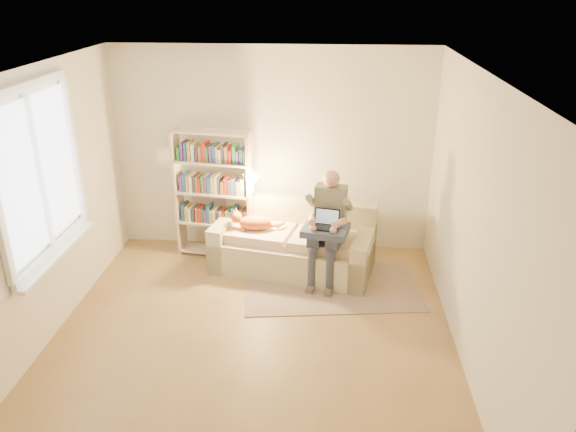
# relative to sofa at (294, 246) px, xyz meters

# --- Properties ---
(floor) EXTENTS (4.50, 4.50, 0.00)m
(floor) POSITION_rel_sofa_xyz_m (-0.31, -1.60, -0.29)
(floor) COLOR olive
(floor) RESTS_ON ground
(ceiling) EXTENTS (4.00, 4.50, 0.02)m
(ceiling) POSITION_rel_sofa_xyz_m (-0.31, -1.60, 2.31)
(ceiling) COLOR white
(ceiling) RESTS_ON wall_back
(wall_left) EXTENTS (0.02, 4.50, 2.60)m
(wall_left) POSITION_rel_sofa_xyz_m (-2.31, -1.60, 1.01)
(wall_left) COLOR silver
(wall_left) RESTS_ON floor
(wall_right) EXTENTS (0.02, 4.50, 2.60)m
(wall_right) POSITION_rel_sofa_xyz_m (1.69, -1.60, 1.01)
(wall_right) COLOR silver
(wall_right) RESTS_ON floor
(wall_back) EXTENTS (4.00, 0.02, 2.60)m
(wall_back) POSITION_rel_sofa_xyz_m (-0.31, 0.65, 1.01)
(wall_back) COLOR silver
(wall_back) RESTS_ON floor
(wall_front) EXTENTS (4.00, 0.02, 2.60)m
(wall_front) POSITION_rel_sofa_xyz_m (-0.31, -3.85, 1.01)
(wall_front) COLOR silver
(wall_front) RESTS_ON floor
(window) EXTENTS (0.12, 1.52, 1.69)m
(window) POSITION_rel_sofa_xyz_m (-2.26, -1.40, 1.08)
(window) COLOR white
(window) RESTS_ON wall_left
(sofa) EXTENTS (2.04, 1.23, 0.81)m
(sofa) POSITION_rel_sofa_xyz_m (0.00, 0.00, 0.00)
(sofa) COLOR #C3B98A
(sofa) RESTS_ON floor
(person) EXTENTS (0.46, 0.62, 1.32)m
(person) POSITION_rel_sofa_xyz_m (0.41, -0.24, 0.46)
(person) COLOR gray
(person) RESTS_ON sofa
(cat) EXTENTS (0.60, 0.28, 0.22)m
(cat) POSITION_rel_sofa_xyz_m (-0.47, -0.02, 0.31)
(cat) COLOR orange
(cat) RESTS_ON sofa
(blanket) EXTENTS (0.58, 0.51, 0.08)m
(blanket) POSITION_rel_sofa_xyz_m (0.34, -0.34, 0.39)
(blanket) COLOR #2D384F
(blanket) RESTS_ON person
(laptop) EXTENTS (0.32, 0.28, 0.25)m
(laptop) POSITION_rel_sofa_xyz_m (0.34, -0.33, 0.48)
(laptop) COLOR black
(laptop) RESTS_ON blanket
(bookshelf) EXTENTS (1.09, 0.44, 1.65)m
(bookshelf) POSITION_rel_sofa_xyz_m (-1.01, 0.30, 0.62)
(bookshelf) COLOR beige
(bookshelf) RESTS_ON floor
(rug) EXTENTS (2.13, 1.42, 0.01)m
(rug) POSITION_rel_sofa_xyz_m (0.47, -0.45, -0.29)
(rug) COLOR gray
(rug) RESTS_ON floor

